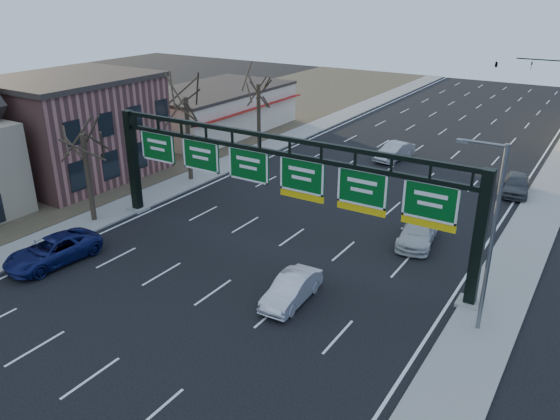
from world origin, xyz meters
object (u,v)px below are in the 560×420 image
Objects in this scene: sign_gantry at (277,178)px; car_white_wagon at (418,232)px; car_silver_sedan at (292,289)px; car_blue_suv at (53,251)px.

sign_gantry reaches higher than car_white_wagon.
car_silver_sedan is 0.86× the size of car_white_wagon.
sign_gantry is 13.64m from car_blue_suv.
car_white_wagon is (16.95, 13.91, -0.04)m from car_blue_suv.
car_white_wagon reaches higher than car_silver_sedan.
car_silver_sedan is (3.78, -4.55, -3.92)m from sign_gantry.
sign_gantry is 9.68m from car_white_wagon.
sign_gantry is 4.45× the size of car_blue_suv.
car_blue_suv is (-10.08, -8.34, -3.86)m from sign_gantry.
sign_gantry is at bearing -149.66° from car_white_wagon.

